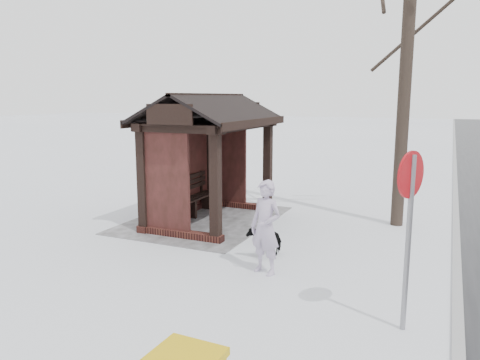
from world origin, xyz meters
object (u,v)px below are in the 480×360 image
pedestrian (266,227)px  dog (265,241)px  bus_shelter (204,133)px  road_sign (409,203)px

pedestrian → dog: bearing=128.2°
bus_shelter → dog: size_ratio=4.98×
road_sign → bus_shelter: bearing=-103.4°
dog → pedestrian: bearing=-44.9°
pedestrian → dog: pedestrian is taller
road_sign → dog: bearing=-101.9°
dog → road_sign: bearing=-12.2°
bus_shelter → dog: (1.86, 2.30, -1.86)m
bus_shelter → pedestrian: 3.97m
bus_shelter → road_sign: 6.27m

